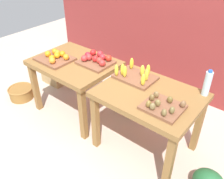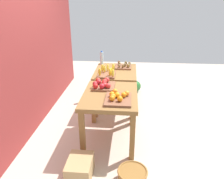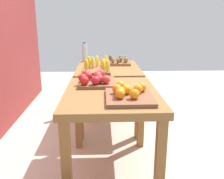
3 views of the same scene
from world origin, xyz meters
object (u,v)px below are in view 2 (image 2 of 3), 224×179
(water_bottle, at_px, (102,58))
(display_table_right, at_px, (116,76))
(orange_bin, at_px, (118,98))
(display_table_left, at_px, (110,101))
(cardboard_produce_box, at_px, (80,168))
(watermelon_pile, at_px, (129,86))
(kiwi_bin, at_px, (124,66))
(wicker_basket, at_px, (132,176))
(banana_crate, at_px, (107,73))
(apple_bin, at_px, (103,85))

(water_bottle, bearing_deg, display_table_right, -143.58)
(orange_bin, relative_size, water_bottle, 1.57)
(display_table_left, height_order, cardboard_produce_box, display_table_left)
(display_table_right, bearing_deg, cardboard_produce_box, 171.33)
(display_table_left, relative_size, cardboard_produce_box, 2.60)
(watermelon_pile, relative_size, cardboard_produce_box, 1.61)
(kiwi_bin, distance_m, wicker_basket, 2.35)
(orange_bin, xyz_separation_m, banana_crate, (1.04, 0.26, 0.01))
(orange_bin, distance_m, banana_crate, 1.08)
(water_bottle, xyz_separation_m, wicker_basket, (-2.45, -0.68, -0.81))
(display_table_left, height_order, wicker_basket, display_table_left)
(watermelon_pile, bearing_deg, display_table_left, 172.13)
(kiwi_bin, xyz_separation_m, watermelon_pile, (0.63, -0.13, -0.68))
(apple_bin, xyz_separation_m, banana_crate, (0.59, -0.01, 0.00))
(water_bottle, xyz_separation_m, cardboard_produce_box, (-2.41, -0.03, -0.78))
(orange_bin, xyz_separation_m, cardboard_produce_box, (-0.65, 0.43, -0.69))
(kiwi_bin, xyz_separation_m, wicker_basket, (-2.23, -0.20, -0.71))
(banana_crate, xyz_separation_m, wicker_basket, (-1.72, -0.49, -0.73))
(orange_bin, relative_size, wicker_basket, 1.20)
(display_table_right, bearing_deg, display_table_left, 180.00)
(water_bottle, bearing_deg, banana_crate, -165.26)
(display_table_left, distance_m, water_bottle, 1.62)
(banana_crate, distance_m, water_bottle, 0.75)
(water_bottle, distance_m, watermelon_pile, 1.07)
(cardboard_produce_box, bearing_deg, orange_bin, -33.44)
(display_table_left, distance_m, banana_crate, 0.87)
(apple_bin, height_order, wicker_basket, apple_bin)
(water_bottle, bearing_deg, wicker_basket, -164.55)
(display_table_right, xyz_separation_m, banana_crate, (-0.28, 0.14, 0.16))
(display_table_right, distance_m, banana_crate, 0.35)
(display_table_right, bearing_deg, apple_bin, 170.77)
(display_table_right, xyz_separation_m, apple_bin, (-0.87, 0.14, 0.16))
(display_table_right, relative_size, orange_bin, 2.36)
(kiwi_bin, bearing_deg, display_table_right, 146.78)
(banana_crate, bearing_deg, water_bottle, 14.74)
(cardboard_produce_box, bearing_deg, wicker_basket, -93.26)
(watermelon_pile, bearing_deg, wicker_basket, -178.47)
(watermelon_pile, height_order, wicker_basket, watermelon_pile)
(apple_bin, height_order, watermelon_pile, apple_bin)
(display_table_left, relative_size, display_table_right, 1.00)
(banana_crate, distance_m, watermelon_pile, 1.40)
(banana_crate, xyz_separation_m, watermelon_pile, (1.14, -0.41, -0.69))
(banana_crate, distance_m, wicker_basket, 1.93)
(watermelon_pile, xyz_separation_m, cardboard_produce_box, (-2.83, 0.57, -0.00))
(display_table_left, relative_size, watermelon_pile, 1.61)
(orange_bin, xyz_separation_m, apple_bin, (0.45, 0.27, 0.01))
(display_table_left, height_order, apple_bin, apple_bin)
(orange_bin, distance_m, wicker_basket, 1.02)
(apple_bin, distance_m, kiwi_bin, 1.13)
(display_table_right, height_order, banana_crate, banana_crate)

